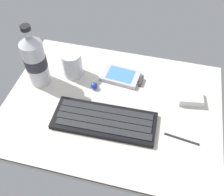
# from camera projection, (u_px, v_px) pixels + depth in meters

# --- Properties ---
(ground_plane) EXTENTS (0.64, 0.48, 0.03)m
(ground_plane) POSITION_uv_depth(u_px,v_px,m) (112.00, 107.00, 0.78)
(ground_plane) COLOR beige
(keyboard) EXTENTS (0.29, 0.12, 0.02)m
(keyboard) POSITION_uv_depth(u_px,v_px,m) (104.00, 120.00, 0.73)
(keyboard) COLOR black
(keyboard) RESTS_ON ground_plane
(handheld_device) EXTENTS (0.13, 0.09, 0.02)m
(handheld_device) POSITION_uv_depth(u_px,v_px,m) (122.00, 76.00, 0.84)
(handheld_device) COLOR #B7BABF
(handheld_device) RESTS_ON ground_plane
(juice_cup) EXTENTS (0.06, 0.06, 0.09)m
(juice_cup) POSITION_uv_depth(u_px,v_px,m) (72.00, 65.00, 0.83)
(juice_cup) COLOR silver
(juice_cup) RESTS_ON ground_plane
(water_bottle) EXTENTS (0.07, 0.07, 0.21)m
(water_bottle) POSITION_uv_depth(u_px,v_px,m) (35.00, 60.00, 0.77)
(water_bottle) COLOR silver
(water_bottle) RESTS_ON ground_plane
(charger_block) EXTENTS (0.08, 0.07, 0.02)m
(charger_block) POSITION_uv_depth(u_px,v_px,m) (190.00, 97.00, 0.78)
(charger_block) COLOR silver
(charger_block) RESTS_ON ground_plane
(trackball_mouse) EXTENTS (0.02, 0.02, 0.02)m
(trackball_mouse) POSITION_uv_depth(u_px,v_px,m) (94.00, 86.00, 0.81)
(trackball_mouse) COLOR #2338B2
(trackball_mouse) RESTS_ON ground_plane
(stylus_pen) EXTENTS (0.10, 0.02, 0.01)m
(stylus_pen) POSITION_uv_depth(u_px,v_px,m) (182.00, 138.00, 0.70)
(stylus_pen) COLOR #26262B
(stylus_pen) RESTS_ON ground_plane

